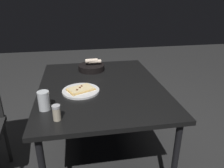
{
  "coord_description": "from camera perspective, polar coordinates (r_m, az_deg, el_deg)",
  "views": [
    {
      "loc": [
        1.53,
        -0.18,
        1.39
      ],
      "look_at": [
        0.01,
        0.09,
        0.73
      ],
      "focal_mm": 34.91,
      "sensor_mm": 36.0,
      "label": 1
    }
  ],
  "objects": [
    {
      "name": "pepper_shaker",
      "position": [
        1.26,
        -14.28,
        -7.51
      ],
      "size": [
        0.05,
        0.05,
        0.09
      ],
      "color": "#BFB299",
      "rests_on": "dining_table"
    },
    {
      "name": "dining_table",
      "position": [
        1.7,
        -2.9,
        -2.07
      ],
      "size": [
        1.18,
        0.93,
        0.72
      ],
      "color": "black",
      "rests_on": "ground"
    },
    {
      "name": "beer_glass",
      "position": [
        1.38,
        -17.38,
        -4.41
      ],
      "size": [
        0.07,
        0.07,
        0.12
      ],
      "color": "silver",
      "rests_on": "dining_table"
    },
    {
      "name": "bread_basket",
      "position": [
        2.0,
        -5.38,
        4.45
      ],
      "size": [
        0.24,
        0.24,
        0.11
      ],
      "color": "black",
      "rests_on": "dining_table"
    },
    {
      "name": "ground",
      "position": [
        2.08,
        -2.52,
        -18.9
      ],
      "size": [
        8.0,
        8.0,
        0.0
      ],
      "primitive_type": "plane",
      "color": "#2A2A2A"
    },
    {
      "name": "pizza_plate",
      "position": [
        1.58,
        -8.17,
        -1.66
      ],
      "size": [
        0.27,
        0.27,
        0.04
      ],
      "color": "white",
      "rests_on": "dining_table"
    }
  ]
}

